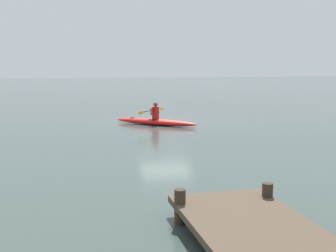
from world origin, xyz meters
TOP-DOWN VIEW (x-y plane):
  - ground_plane at (0.00, 0.00)m, footprint 160.00×160.00m
  - kayak at (0.72, 0.96)m, footprint 3.57×3.21m
  - kayaker at (0.74, 0.95)m, footprint 1.64×1.88m

SIDE VIEW (x-z plane):
  - ground_plane at x=0.00m, z-range 0.00..0.00m
  - kayak at x=0.72m, z-range 0.00..0.29m
  - kayaker at x=0.74m, z-range 0.24..1.03m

